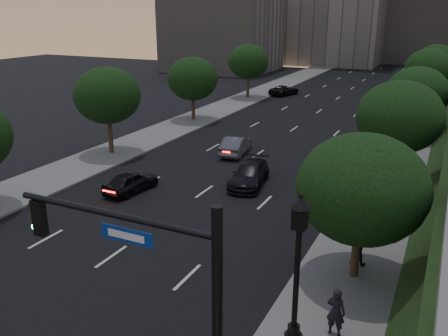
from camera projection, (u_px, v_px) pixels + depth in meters
The scene contains 23 objects.
ground at pixel (24, 318), 17.32m from camera, with size 160.00×160.00×0.00m, color black.
road_surface at pixel (287, 134), 42.92m from camera, with size 16.00×140.00×0.02m, color black.
sidewalk_right at pixel (407, 147), 38.67m from camera, with size 4.50×140.00×0.15m, color slate.
sidewalk_left at pixel (189, 122), 47.12m from camera, with size 4.50×140.00×0.15m, color slate.
office_block_filler at pixel (223, 31), 85.55m from camera, with size 18.00×16.00×14.00m, color gray.
tree_right_a at pixel (362, 189), 18.61m from camera, with size 5.20×5.20×6.24m.
tree_right_b at pixel (400, 117), 28.70m from camera, with size 5.20×5.20×6.74m.
tree_right_c at pixel (417, 93), 39.95m from camera, with size 5.20×5.20×6.24m.
tree_right_d at pixel (429, 69), 51.74m from camera, with size 5.20×5.20×6.74m.
tree_right_e at pixel (436, 61), 64.70m from camera, with size 5.20×5.20×6.24m.
tree_left_b at pixel (107, 96), 35.47m from camera, with size 5.00×5.00×6.71m.
tree_left_c at pixel (193, 79), 46.68m from camera, with size 5.00×5.00×6.34m.
tree_left_d at pixel (248, 62), 58.51m from camera, with size 5.00×5.00×6.71m.
traffic_signal_mast at pixel (175, 331), 10.95m from camera, with size 5.68×0.56×7.00m.
street_lamp at pixel (296, 283), 14.76m from camera, with size 0.64×0.64×5.62m.
sedan_near_left at pixel (131, 182), 29.10m from camera, with size 1.56×3.89×1.32m, color black.
sedan_mid_left at pixel (236, 145), 36.70m from camera, with size 1.51×4.34×1.43m, color #53555A.
sedan_far_left at pixel (284, 90), 62.01m from camera, with size 2.11×4.59×1.27m, color black.
sedan_near_right at pixel (249, 174), 30.24m from camera, with size 1.96×4.83×1.40m, color black.
sedan_far_right at pixel (385, 110), 49.92m from camera, with size 1.51×3.75×1.28m, color slate.
pedestrian_a at pixel (336, 312), 15.98m from camera, with size 0.64×0.42×1.77m, color black.
pedestrian_b at pixel (357, 244), 20.49m from camera, with size 0.89×0.69×1.83m, color black.
pedestrian_c at pixel (362, 207), 24.28m from camera, with size 1.10×0.46×1.87m, color black.
Camera 1 is at (12.97, -10.02, 10.73)m, focal length 38.00 mm.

